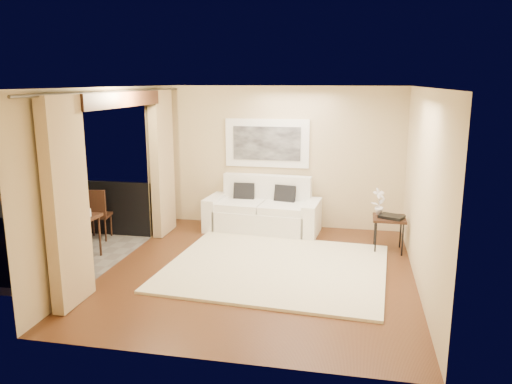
% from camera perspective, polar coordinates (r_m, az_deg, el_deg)
% --- Properties ---
extents(floor, '(5.00, 5.00, 0.00)m').
position_cam_1_polar(floor, '(7.57, 0.42, -9.02)').
color(floor, '#563019').
rests_on(floor, ground).
extents(room_shell, '(5.00, 6.40, 5.00)m').
position_cam_1_polar(room_shell, '(7.73, -15.50, 10.16)').
color(room_shell, white).
rests_on(room_shell, ground).
extents(balcony, '(1.81, 2.60, 1.17)m').
position_cam_1_polar(balcony, '(8.72, -21.54, -5.73)').
color(balcony, '#605B56').
rests_on(balcony, ground).
extents(curtains, '(0.16, 4.80, 2.64)m').
position_cam_1_polar(curtains, '(7.86, -14.86, 1.52)').
color(curtains, tan).
rests_on(curtains, ground).
extents(artwork, '(1.62, 0.07, 0.92)m').
position_cam_1_polar(artwork, '(9.59, 1.26, 5.59)').
color(artwork, white).
rests_on(artwork, room_shell).
extents(rug, '(3.42, 3.03, 0.04)m').
position_cam_1_polar(rug, '(7.67, 2.29, -8.58)').
color(rug, '#F9F0C8').
rests_on(rug, floor).
extents(sofa, '(2.18, 1.06, 1.02)m').
position_cam_1_polar(sofa, '(9.47, 0.86, -2.26)').
color(sofa, white).
rests_on(sofa, floor).
extents(side_table, '(0.54, 0.54, 0.58)m').
position_cam_1_polar(side_table, '(8.56, 14.97, -3.18)').
color(side_table, black).
rests_on(side_table, floor).
extents(tray, '(0.46, 0.41, 0.05)m').
position_cam_1_polar(tray, '(8.50, 15.24, -2.73)').
color(tray, black).
rests_on(tray, side_table).
extents(orchid, '(0.29, 0.28, 0.46)m').
position_cam_1_polar(orchid, '(8.60, 13.88, -1.08)').
color(orchid, white).
rests_on(orchid, side_table).
extents(bistro_table, '(0.62, 0.62, 0.72)m').
position_cam_1_polar(bistro_table, '(8.32, -19.86, -3.18)').
color(bistro_table, black).
rests_on(bistro_table, balcony).
extents(balcony_chair_far, '(0.47, 0.47, 0.94)m').
position_cam_1_polar(balcony_chair_far, '(9.26, -17.79, -2.07)').
color(balcony_chair_far, black).
rests_on(balcony_chair_far, balcony).
extents(balcony_chair_near, '(0.55, 0.55, 1.03)m').
position_cam_1_polar(balcony_chair_near, '(7.69, -22.75, -4.93)').
color(balcony_chair_near, black).
rests_on(balcony_chair_near, balcony).
extents(ice_bucket, '(0.18, 0.18, 0.20)m').
position_cam_1_polar(ice_bucket, '(8.47, -20.64, -1.69)').
color(ice_bucket, silver).
rests_on(ice_bucket, bistro_table).
extents(candle, '(0.06, 0.06, 0.07)m').
position_cam_1_polar(candle, '(8.37, -19.09, -2.19)').
color(candle, red).
rests_on(candle, bistro_table).
extents(vase, '(0.04, 0.04, 0.18)m').
position_cam_1_polar(vase, '(8.15, -20.51, -2.30)').
color(vase, white).
rests_on(vase, bistro_table).
extents(glass_a, '(0.06, 0.06, 0.12)m').
position_cam_1_polar(glass_a, '(8.15, -19.43, -2.44)').
color(glass_a, silver).
rests_on(glass_a, bistro_table).
extents(glass_b, '(0.06, 0.06, 0.12)m').
position_cam_1_polar(glass_b, '(8.21, -18.53, -2.25)').
color(glass_b, white).
rests_on(glass_b, bistro_table).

